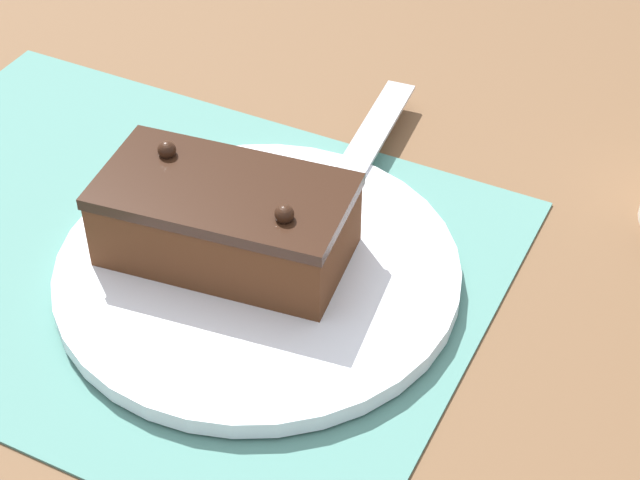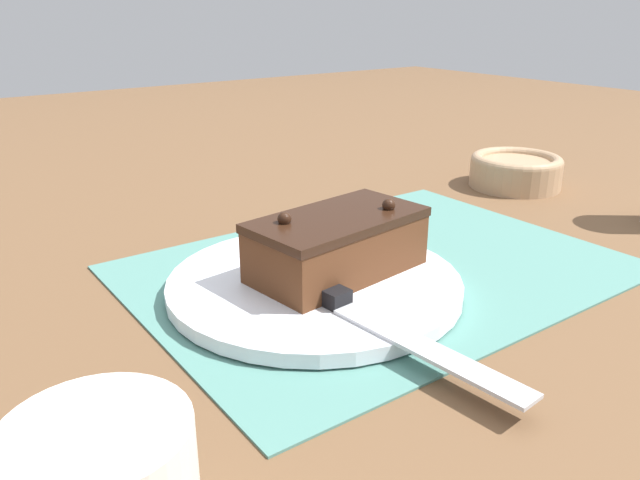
% 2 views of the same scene
% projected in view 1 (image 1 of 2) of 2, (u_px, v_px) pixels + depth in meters
% --- Properties ---
extents(ground_plane, '(3.00, 3.00, 0.00)m').
position_uv_depth(ground_plane, '(145.00, 253.00, 0.72)').
color(ground_plane, brown).
extents(placemat_woven, '(0.46, 0.34, 0.00)m').
position_uv_depth(placemat_woven, '(145.00, 250.00, 0.72)').
color(placemat_woven, slate).
rests_on(placemat_woven, ground_plane).
extents(cake_plate, '(0.26, 0.26, 0.01)m').
position_uv_depth(cake_plate, '(258.00, 272.00, 0.69)').
color(cake_plate, white).
rests_on(cake_plate, placemat_woven).
extents(chocolate_cake, '(0.17, 0.10, 0.06)m').
position_uv_depth(chocolate_cake, '(226.00, 220.00, 0.68)').
color(chocolate_cake, '#512D19').
rests_on(chocolate_cake, cake_plate).
extents(serving_knife, '(0.04, 0.25, 0.01)m').
position_uv_depth(serving_knife, '(327.00, 207.00, 0.72)').
color(serving_knife, black).
rests_on(serving_knife, cake_plate).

